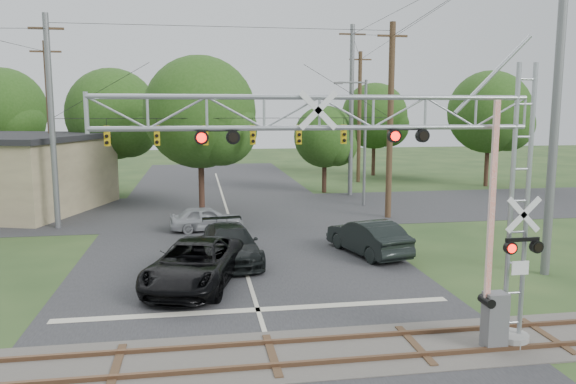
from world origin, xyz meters
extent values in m
cube|color=#28282A|center=(0.00, 10.00, 0.01)|extent=(14.00, 90.00, 0.02)
cube|color=#28282A|center=(0.00, 24.00, 0.01)|extent=(90.00, 12.00, 0.02)
cube|color=#4D4742|center=(0.00, 2.00, 0.02)|extent=(90.00, 3.20, 0.05)
cube|color=brown|center=(0.00, 1.28, 0.09)|extent=(90.00, 0.12, 0.14)
cube|color=brown|center=(0.00, 2.72, 0.09)|extent=(90.00, 0.12, 0.14)
cylinder|color=gray|center=(6.69, 1.70, 0.16)|extent=(0.97, 0.97, 0.32)
cube|color=silver|center=(6.64, 1.38, 2.31)|extent=(0.48, 0.03, 0.38)
cube|color=slate|center=(6.05, 1.49, 0.80)|extent=(0.59, 0.48, 1.61)
cube|color=red|center=(5.78, 1.49, 4.08)|extent=(0.15, 0.10, 5.36)
cylinder|color=slate|center=(-9.50, 20.00, 5.75)|extent=(0.32, 0.32, 11.50)
cylinder|color=#492F21|center=(9.50, 20.00, 5.75)|extent=(0.36, 0.36, 11.50)
cylinder|color=black|center=(0.00, 20.00, 6.00)|extent=(19.00, 0.03, 0.03)
cube|color=gold|center=(-6.67, 20.00, 5.05)|extent=(0.30, 0.30, 1.10)
cube|color=gold|center=(-4.00, 20.00, 5.05)|extent=(0.30, 0.30, 1.10)
cube|color=gold|center=(-1.33, 20.00, 5.05)|extent=(0.30, 0.30, 1.10)
cube|color=gold|center=(1.33, 20.00, 5.05)|extent=(0.30, 0.30, 1.10)
cube|color=gold|center=(4.00, 20.00, 5.05)|extent=(0.30, 0.30, 1.10)
cube|color=gold|center=(6.67, 20.00, 5.05)|extent=(0.30, 0.30, 1.10)
imported|color=black|center=(-2.03, 8.46, 0.84)|extent=(4.35, 6.61, 1.69)
imported|color=black|center=(-0.50, 11.61, 0.77)|extent=(2.72, 5.53, 1.55)
imported|color=#95989C|center=(-1.41, 18.01, 0.67)|extent=(4.07, 1.95, 1.34)
imported|color=black|center=(5.69, 11.82, 0.80)|extent=(2.89, 5.13, 1.60)
cylinder|color=slate|center=(9.29, 24.30, 4.21)|extent=(0.19, 0.19, 8.42)
cylinder|color=slate|center=(8.35, 24.30, 8.23)|extent=(1.87, 0.11, 0.11)
cube|color=slate|center=(7.42, 24.30, 8.19)|extent=(0.56, 0.23, 0.14)
cylinder|color=#492F21|center=(-11.56, 28.12, 5.49)|extent=(0.34, 0.34, 10.97)
cube|color=#492F21|center=(-11.56, 28.12, 10.27)|extent=(2.00, 0.12, 0.12)
cylinder|color=slate|center=(9.60, 28.91, 6.31)|extent=(0.34, 0.34, 12.62)
cube|color=#492F21|center=(9.60, 28.91, 11.92)|extent=(2.00, 0.12, 0.12)
cylinder|color=slate|center=(11.74, 7.72, 6.98)|extent=(0.34, 0.34, 13.96)
cylinder|color=#492F21|center=(12.46, 36.43, 5.74)|extent=(0.34, 0.34, 11.48)
cube|color=#492F21|center=(12.46, 36.43, 10.78)|extent=(2.00, 0.12, 0.12)
cylinder|color=#3C251B|center=(-17.94, 39.30, 2.29)|extent=(0.36, 0.36, 4.57)
sphere|color=#204614|center=(-17.94, 39.30, 6.45)|extent=(7.07, 7.07, 7.07)
cylinder|color=#3C251B|center=(-7.93, 31.39, 2.18)|extent=(0.36, 0.36, 4.35)
sphere|color=#204614|center=(-7.93, 31.39, 6.14)|extent=(6.73, 6.73, 6.73)
cylinder|color=#3C251B|center=(-1.59, 23.33, 2.24)|extent=(0.36, 0.36, 4.48)
sphere|color=#204614|center=(-1.59, 23.33, 6.32)|extent=(6.93, 6.93, 6.93)
cylinder|color=#3C251B|center=(8.00, 30.68, 1.55)|extent=(0.36, 0.36, 3.11)
sphere|color=#204614|center=(8.00, 30.68, 4.38)|extent=(4.80, 4.80, 4.80)
cylinder|color=#3C251B|center=(15.37, 41.12, 2.07)|extent=(0.36, 0.36, 4.14)
sphere|color=#204614|center=(15.37, 41.12, 5.84)|extent=(6.40, 6.40, 6.40)
cylinder|color=#3C251B|center=(22.39, 31.99, 2.22)|extent=(0.36, 0.36, 4.44)
sphere|color=#204614|center=(22.39, 31.99, 6.26)|extent=(6.86, 6.86, 6.86)
camera|label=1|loc=(-1.86, -11.98, 6.53)|focal=35.00mm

